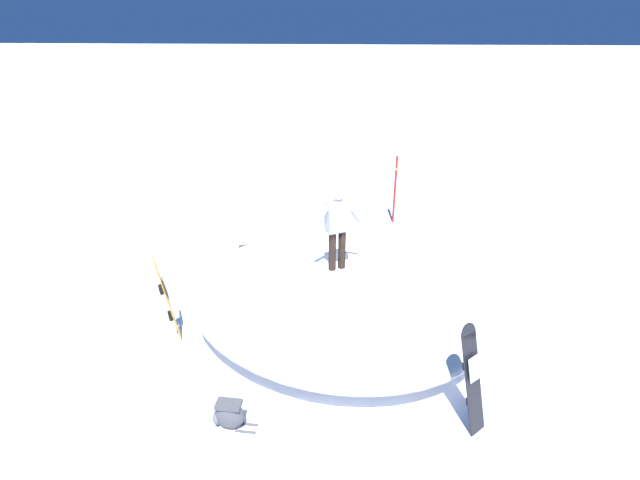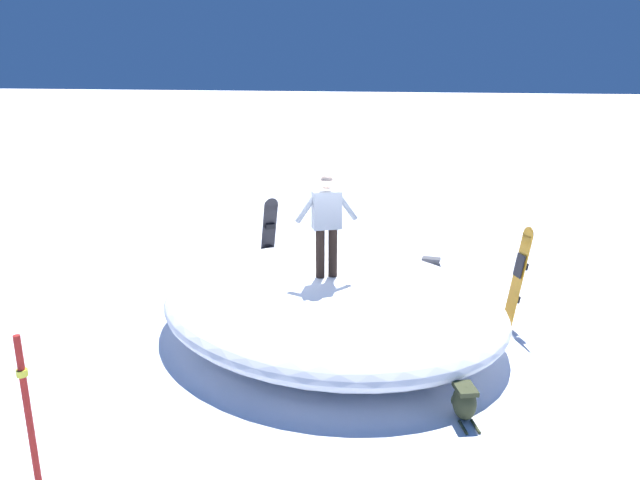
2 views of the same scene
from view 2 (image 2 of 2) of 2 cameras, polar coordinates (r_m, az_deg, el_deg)
The scene contains 8 objects.
ground at distance 9.93m, azimuth -1.47°, elevation -8.12°, with size 240.00×240.00×0.00m, color white.
snow_mound at distance 9.56m, azimuth 0.98°, elevation -5.94°, with size 5.03×5.79×0.97m, color white.
snowboarder_standing at distance 8.97m, azimuth 0.64°, elevation 1.93°, with size 0.55×0.90×1.60m.
snowboard_primary_upright at distance 10.06m, azimuth 18.63°, elevation -3.31°, with size 0.38×0.37×1.69m.
snowboard_secondary_upright at distance 12.32m, azimuth -4.95°, elevation 0.70°, with size 0.52×0.52×1.60m.
backpack_near at distance 12.11m, azimuth 10.69°, elevation -2.70°, with size 0.27×0.63×0.47m.
backpack_far at distance 7.57m, azimuth 13.73°, elevation -14.89°, with size 0.60×0.42×0.44m.
trail_marker_pole at distance 6.01m, azimuth -26.12°, elevation -16.22°, with size 0.10×0.10×1.92m.
Camera 2 is at (8.64, 2.76, 4.04)m, focal length 33.15 mm.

